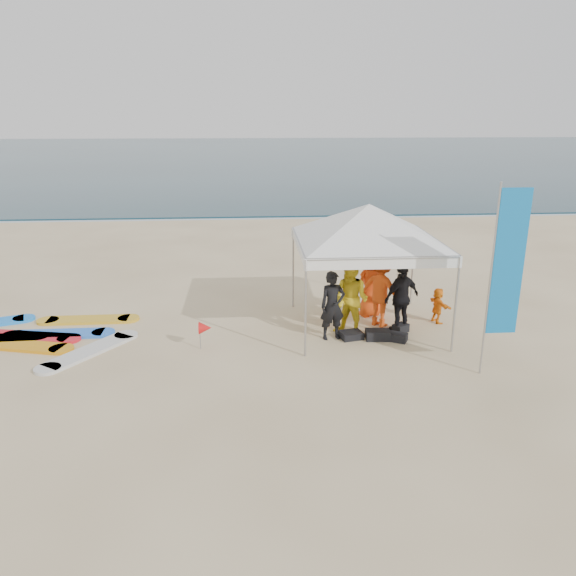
# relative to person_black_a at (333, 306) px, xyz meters

# --- Properties ---
(ground) EXTENTS (120.00, 120.00, 0.00)m
(ground) POSITION_rel_person_black_a_xyz_m (-2.02, -2.42, -0.81)
(ground) COLOR beige
(ground) RESTS_ON ground
(ocean) EXTENTS (160.00, 84.00, 0.08)m
(ocean) POSITION_rel_person_black_a_xyz_m (-2.02, 57.58, -0.77)
(ocean) COLOR #0C2633
(ocean) RESTS_ON ground
(shoreline_foam) EXTENTS (160.00, 1.20, 0.01)m
(shoreline_foam) POSITION_rel_person_black_a_xyz_m (-2.02, 15.78, -0.80)
(shoreline_foam) COLOR silver
(shoreline_foam) RESTS_ON ground
(person_black_a) EXTENTS (0.65, 0.49, 1.61)m
(person_black_a) POSITION_rel_person_black_a_xyz_m (0.00, 0.00, 0.00)
(person_black_a) COLOR black
(person_black_a) RESTS_ON ground
(person_yellow) EXTENTS (1.10, 1.07, 1.79)m
(person_yellow) POSITION_rel_person_black_a_xyz_m (0.45, 0.16, 0.09)
(person_yellow) COLOR yellow
(person_yellow) RESTS_ON ground
(person_orange_a) EXTENTS (1.33, 1.32, 1.84)m
(person_orange_a) POSITION_rel_person_black_a_xyz_m (1.32, 0.76, 0.12)
(person_orange_a) COLOR #DF4A13
(person_orange_a) RESTS_ON ground
(person_black_b) EXTENTS (1.08, 0.84, 1.72)m
(person_black_b) POSITION_rel_person_black_a_xyz_m (1.69, 0.31, 0.05)
(person_black_b) COLOR black
(person_black_b) RESTS_ON ground
(person_orange_b) EXTENTS (0.98, 0.81, 1.71)m
(person_orange_b) POSITION_rel_person_black_a_xyz_m (1.21, 1.45, 0.05)
(person_orange_b) COLOR #E44914
(person_orange_b) RESTS_ON ground
(person_seated) EXTENTS (0.47, 0.87, 0.90)m
(person_seated) POSITION_rel_person_black_a_xyz_m (2.78, 0.85, -0.36)
(person_seated) COLOR orange
(person_seated) RESTS_ON ground
(canopy_tent) EXTENTS (4.59, 4.59, 3.46)m
(canopy_tent) POSITION_rel_person_black_a_xyz_m (0.90, 0.68, 2.21)
(canopy_tent) COLOR #A5A5A8
(canopy_tent) RESTS_ON ground
(feather_flag) EXTENTS (0.64, 0.04, 3.84)m
(feather_flag) POSITION_rel_person_black_a_xyz_m (3.01, -2.03, 1.46)
(feather_flag) COLOR #A5A5A8
(feather_flag) RESTS_ON ground
(marker_pennant) EXTENTS (0.28, 0.28, 0.64)m
(marker_pennant) POSITION_rel_person_black_a_xyz_m (-2.89, -0.39, -0.31)
(marker_pennant) COLOR #A5A5A8
(marker_pennant) RESTS_ON ground
(gear_pile) EXTENTS (1.76, 0.97, 0.22)m
(gear_pile) POSITION_rel_person_black_a_xyz_m (1.08, -0.07, -0.71)
(gear_pile) COLOR black
(gear_pile) RESTS_ON ground
(surfboard_spread) EXTENTS (5.21, 3.45, 0.07)m
(surfboard_spread) POSITION_rel_person_black_a_xyz_m (-6.98, 0.59, -0.77)
(surfboard_spread) COLOR orange
(surfboard_spread) RESTS_ON ground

